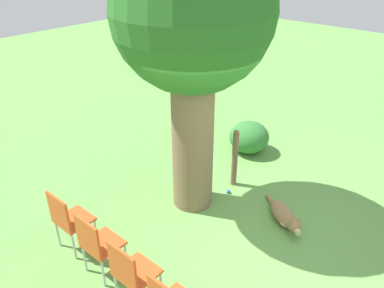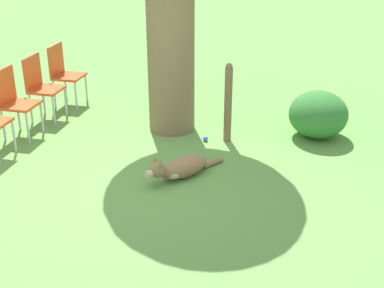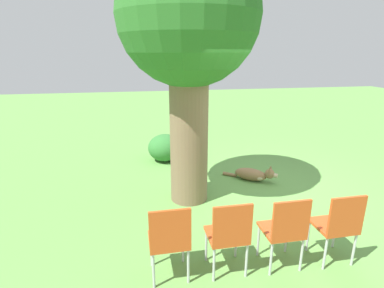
{
  "view_description": "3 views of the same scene",
  "coord_description": "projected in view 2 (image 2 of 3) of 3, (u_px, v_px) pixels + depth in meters",
  "views": [
    {
      "loc": [
        -3.73,
        -1.94,
        3.8
      ],
      "look_at": [
        0.08,
        1.38,
        1.01
      ],
      "focal_mm": 35.0,
      "sensor_mm": 36.0,
      "label": 1
    },
    {
      "loc": [
        2.02,
        -5.36,
        2.92
      ],
      "look_at": [
        0.67,
        -0.13,
        0.46
      ],
      "focal_mm": 50.0,
      "sensor_mm": 36.0,
      "label": 2
    },
    {
      "loc": [
        -4.69,
        2.11,
        2.48
      ],
      "look_at": [
        -0.08,
        1.27,
        1.02
      ],
      "focal_mm": 28.0,
      "sensor_mm": 36.0,
      "label": 3
    }
  ],
  "objects": [
    {
      "name": "dog",
      "position": [
        180.0,
        168.0,
        6.14
      ],
      "size": [
        0.73,
        0.93,
        0.36
      ],
      "rotation": [
        0.0,
        0.0,
        4.07
      ],
      "color": "olive",
      "rests_on": "ground_plane"
    },
    {
      "name": "red_chair_3",
      "position": [
        63.0,
        71.0,
        8.23
      ],
      "size": [
        0.43,
        0.45,
        0.94
      ],
      "rotation": [
        0.0,
        0.0,
        0.01
      ],
      "color": "#D14C1E",
      "rests_on": "ground_plane"
    },
    {
      "name": "red_chair_1",
      "position": [
        14.0,
        98.0,
        7.08
      ],
      "size": [
        0.43,
        0.45,
        0.94
      ],
      "rotation": [
        0.0,
        0.0,
        0.01
      ],
      "color": "#D14C1E",
      "rests_on": "ground_plane"
    },
    {
      "name": "low_shrub",
      "position": [
        318.0,
        114.0,
        7.16
      ],
      "size": [
        0.79,
        0.79,
        0.63
      ],
      "color": "#337533",
      "rests_on": "ground_plane"
    },
    {
      "name": "red_chair_2",
      "position": [
        41.0,
        83.0,
        7.65
      ],
      "size": [
        0.43,
        0.45,
        0.94
      ],
      "rotation": [
        0.0,
        0.0,
        0.01
      ],
      "color": "#D14C1E",
      "rests_on": "ground_plane"
    },
    {
      "name": "ground_plane",
      "position": [
        141.0,
        169.0,
        6.4
      ],
      "size": [
        30.0,
        30.0,
        0.0
      ],
      "primitive_type": "plane",
      "color": "#609947"
    },
    {
      "name": "fence_post",
      "position": [
        228.0,
        103.0,
        6.93
      ],
      "size": [
        0.1,
        0.1,
        1.06
      ],
      "color": "brown",
      "rests_on": "ground_plane"
    },
    {
      "name": "tennis_ball",
      "position": [
        205.0,
        139.0,
        7.12
      ],
      "size": [
        0.07,
        0.07,
        0.07
      ],
      "color": "blue",
      "rests_on": "ground_plane"
    }
  ]
}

